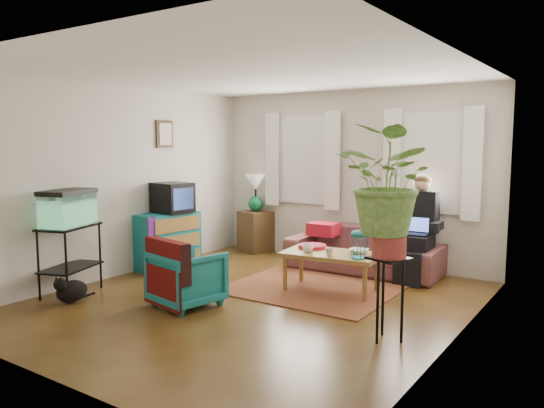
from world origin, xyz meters
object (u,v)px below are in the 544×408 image
Objects in this scene: aquarium_stand at (71,260)px; plant_stand at (388,299)px; dresser at (168,241)px; armchair at (187,275)px; side_table at (256,231)px; coffee_table at (331,272)px; sofa at (363,242)px.

plant_stand is at bearing -7.79° from aquarium_stand.
armchair is (1.45, -1.14, -0.06)m from dresser.
side_table is at bearing 142.42° from plant_stand.
aquarium_stand reaches higher than coffee_table.
plant_stand is at bearing -51.07° from coffee_table.
plant_stand is (3.39, -2.61, 0.05)m from side_table.
side_table is 0.98× the size of armchair.
side_table is 3.06m from armchair.
dresser is 2.54m from coffee_table.
sofa is 1.15m from coffee_table.
aquarium_stand is (-0.01, -1.61, 0.01)m from dresser.
sofa is 2.56× the size of aquarium_stand.
aquarium_stand reaches higher than side_table.
coffee_table is 1.48× the size of plant_stand.
armchair is 1.78m from coffee_table.
aquarium_stand is 0.72× the size of coffee_table.
dresser is at bearing -26.77° from armchair.
aquarium_stand is 1.21× the size of armchair.
armchair is at bearing -113.07° from sofa.
sofa is 3.89m from aquarium_stand.
dresser is 1.61m from aquarium_stand.
dresser is at bearing 71.00° from aquarium_stand.
aquarium_stand reaches higher than plant_stand.
armchair is (-0.98, -2.56, -0.07)m from sofa.
side_table is 3.34m from aquarium_stand.
sofa is at bearing 119.25° from plant_stand.
armchair is at bearing -173.77° from plant_stand.
coffee_table is 1.69m from plant_stand.
sofa is at bearing 87.52° from coffee_table.
dresser reaches higher than coffee_table.
sofa is 3.10× the size of armchair.
sofa reaches higher than dresser.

